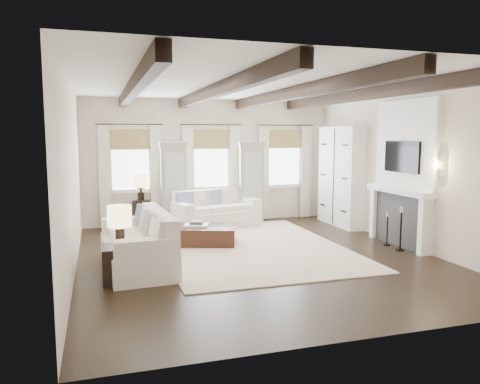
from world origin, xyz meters
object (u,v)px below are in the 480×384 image
object	(u,v)px
sofa_left	(141,245)
side_table_back	(141,213)
sofa_back	(215,212)
side_table_front	(121,264)
ottoman	(201,235)

from	to	relation	value
sofa_left	side_table_back	size ratio (longest dim) A/B	3.57
sofa_back	sofa_left	world-z (taller)	sofa_left
side_table_front	ottoman	bearing A→B (deg)	50.79
sofa_back	side_table_front	world-z (taller)	sofa_back
sofa_left	side_table_front	bearing A→B (deg)	-117.68
side_table_back	ottoman	bearing A→B (deg)	-67.02
sofa_left	side_table_back	xyz separation A→B (m)	(0.34, 3.80, -0.07)
sofa_back	side_table_front	distance (m)	4.63
side_table_front	sofa_left	bearing A→B (deg)	62.32
sofa_back	side_table_front	size ratio (longest dim) A/B	4.02
sofa_left	side_table_front	world-z (taller)	sofa_left
sofa_left	side_table_front	xyz separation A→B (m)	(-0.38, -0.72, -0.11)
ottoman	side_table_front	distance (m)	2.74
ottoman	side_table_front	world-z (taller)	side_table_front
sofa_left	side_table_front	size ratio (longest dim) A/B	4.13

